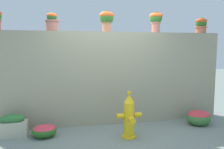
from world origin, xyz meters
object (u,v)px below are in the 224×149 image
object	(u,v)px
fire_hydrant	(129,117)
flower_bush_left	(199,117)
potted_plant_3	(156,19)
planter_box	(12,126)
flower_bush_right	(44,130)
potted_plant_4	(201,24)
potted_plant_1	(52,21)
potted_plant_2	(107,18)

from	to	relation	value
fire_hydrant	flower_bush_left	bearing A→B (deg)	12.29
potted_plant_3	planter_box	xyz separation A→B (m)	(-3.11, -0.44, -2.16)
planter_box	potted_plant_3	bearing A→B (deg)	8.06
potted_plant_3	flower_bush_left	xyz separation A→B (m)	(0.83, -0.58, -2.20)
flower_bush_right	potted_plant_3	bearing A→B (deg)	12.82
fire_hydrant	planter_box	size ratio (longest dim) A/B	1.62
potted_plant_3	potted_plant_4	size ratio (longest dim) A/B	1.24
potted_plant_3	flower_bush_left	bearing A→B (deg)	-34.74
potted_plant_1	flower_bush_left	distance (m)	3.84
fire_hydrant	flower_bush_left	xyz separation A→B (m)	(1.74, 0.38, -0.24)
flower_bush_left	planter_box	world-z (taller)	planter_box
potted_plant_1	potted_plant_4	size ratio (longest dim) A/B	1.02
flower_bush_left	planter_box	size ratio (longest dim) A/B	0.98
potted_plant_4	planter_box	bearing A→B (deg)	-173.45
potted_plant_1	potted_plant_4	world-z (taller)	potted_plant_1
potted_plant_1	potted_plant_4	xyz separation A→B (m)	(3.53, 0.04, 0.01)
potted_plant_2	flower_bush_left	distance (m)	3.01
potted_plant_1	fire_hydrant	distance (m)	2.54
potted_plant_1	potted_plant_3	size ratio (longest dim) A/B	0.82
potted_plant_2	flower_bush_right	distance (m)	2.68
fire_hydrant	flower_bush_right	world-z (taller)	fire_hydrant
potted_plant_4	flower_bush_right	size ratio (longest dim) A/B	0.81
potted_plant_4	flower_bush_right	xyz separation A→B (m)	(-3.71, -0.63, -2.16)
potted_plant_1	fire_hydrant	size ratio (longest dim) A/B	0.44
potted_plant_3	flower_bush_right	xyz separation A→B (m)	(-2.51, -0.57, -2.25)
potted_plant_4	fire_hydrant	size ratio (longest dim) A/B	0.43
potted_plant_1	flower_bush_right	distance (m)	2.24
fire_hydrant	potted_plant_4	bearing A→B (deg)	25.60
flower_bush_right	flower_bush_left	bearing A→B (deg)	-0.10
potted_plant_1	flower_bush_right	world-z (taller)	potted_plant_1
potted_plant_2	potted_plant_3	xyz separation A→B (m)	(1.15, -0.01, 0.01)
potted_plant_1	planter_box	bearing A→B (deg)	-149.66
potted_plant_1	potted_plant_3	xyz separation A→B (m)	(2.32, -0.02, 0.10)
flower_bush_left	potted_plant_3	bearing A→B (deg)	145.26
potted_plant_3	potted_plant_4	bearing A→B (deg)	2.63
potted_plant_3	potted_plant_4	xyz separation A→B (m)	(1.20, 0.06, -0.09)
potted_plant_2	planter_box	xyz separation A→B (m)	(-1.96, -0.45, -2.15)
potted_plant_2	fire_hydrant	distance (m)	2.19
potted_plant_2	fire_hydrant	world-z (taller)	potted_plant_2
potted_plant_4	flower_bush_left	world-z (taller)	potted_plant_4
potted_plant_2	potted_plant_3	world-z (taller)	potted_plant_3
potted_plant_3	fire_hydrant	bearing A→B (deg)	-133.57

